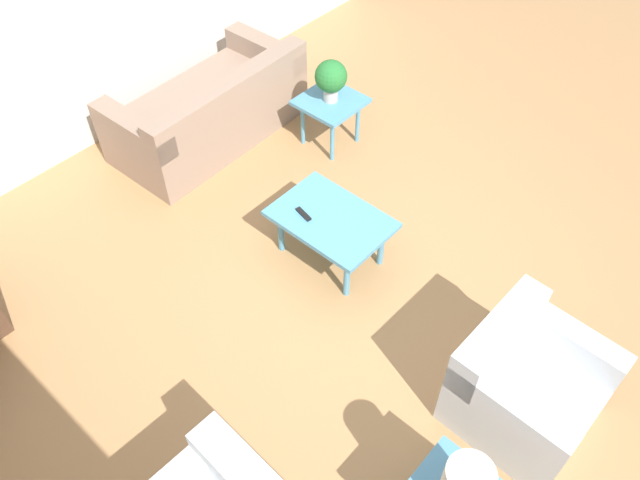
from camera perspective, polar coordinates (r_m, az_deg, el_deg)
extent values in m
plane|color=#A87A4C|center=(5.05, 3.58, -3.15)|extent=(14.00, 14.00, 0.00)
cube|color=gray|center=(6.28, -10.16, 11.12)|extent=(0.99, 1.91, 0.46)
cube|color=gray|center=(5.83, -8.17, 12.88)|extent=(0.26, 1.89, 0.32)
cube|color=gray|center=(6.56, -5.03, 16.95)|extent=(0.94, 0.23, 0.21)
cube|color=gray|center=(5.71, -16.79, 9.64)|extent=(0.94, 0.23, 0.21)
cube|color=silver|center=(4.40, 18.28, -13.47)|extent=(0.83, 0.86, 0.43)
cube|color=silver|center=(4.12, 15.98, -8.55)|extent=(0.22, 0.84, 0.34)
cube|color=silver|center=(3.95, 16.91, -14.53)|extent=(0.81, 0.18, 0.22)
cube|color=silver|center=(4.33, 21.55, -8.26)|extent=(0.81, 0.18, 0.22)
cube|color=teal|center=(4.85, 0.99, 1.89)|extent=(0.91, 0.63, 0.04)
cylinder|color=teal|center=(4.99, 5.61, -0.53)|extent=(0.05, 0.05, 0.41)
cylinder|color=teal|center=(5.28, -0.40, 3.26)|extent=(0.05, 0.05, 0.41)
cylinder|color=teal|center=(4.76, 2.47, -3.39)|extent=(0.05, 0.05, 0.41)
cylinder|color=teal|center=(5.07, -3.61, 0.73)|extent=(0.05, 0.05, 0.41)
cube|color=teal|center=(5.95, 0.97, 12.54)|extent=(0.55, 0.55, 0.04)
cylinder|color=teal|center=(6.12, 3.46, 10.73)|extent=(0.04, 0.04, 0.45)
cylinder|color=teal|center=(6.31, 0.78, 12.11)|extent=(0.04, 0.04, 0.45)
cylinder|color=teal|center=(5.89, 1.12, 9.10)|extent=(0.04, 0.04, 0.45)
cylinder|color=teal|center=(6.09, -1.59, 10.57)|extent=(0.04, 0.04, 0.45)
cylinder|color=teal|center=(4.03, 11.02, -20.29)|extent=(0.04, 0.04, 0.45)
cylinder|color=#B2ADA3|center=(5.91, 0.98, 13.19)|extent=(0.13, 0.13, 0.13)
sphere|color=#236B2D|center=(5.80, 1.01, 14.74)|extent=(0.30, 0.30, 0.30)
cube|color=black|center=(4.85, -1.52, 2.38)|extent=(0.16, 0.07, 0.02)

